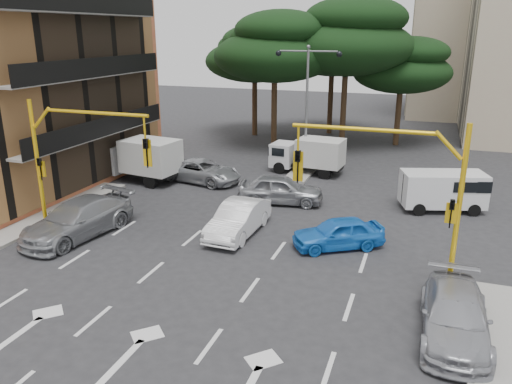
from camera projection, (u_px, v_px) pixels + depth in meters
ground at (199, 281)px, 18.29m from camera, size 120.00×120.00×0.00m
median_strip at (305, 170)px, 32.63m from camera, size 1.40×6.00×0.15m
apartment_beige_far at (496, 34)px, 51.13m from camera, size 16.20×12.15×16.70m
pine_left_near at (275, 47)px, 36.89m from camera, size 9.15×9.15×10.23m
pine_center at (348, 37)px, 36.90m from camera, size 9.98×9.98×11.16m
pine_left_far at (255, 53)px, 41.64m from camera, size 8.32×8.32×9.30m
pine_right at (403, 65)px, 38.08m from camera, size 7.49×7.49×8.37m
pine_back at (334, 45)px, 42.23m from camera, size 9.15×9.15×10.23m
signal_mast_right at (404, 183)px, 16.74m from camera, size 5.79×0.37×6.00m
signal_mast_left at (70, 152)px, 21.02m from camera, size 5.79×0.37×6.00m
street_lamp_center at (307, 87)px, 30.98m from camera, size 4.16×0.36×7.77m
car_white_hatch at (238, 219)px, 22.28m from camera, size 1.73×4.49×1.46m
car_blue_compact at (338, 233)px, 20.92m from camera, size 4.08×3.30×1.31m
car_silver_wagon at (78, 219)px, 22.07m from camera, size 3.12×5.79×1.60m
car_silver_cross_a at (202, 171)px, 30.05m from camera, size 5.18×3.10×1.35m
car_silver_cross_b at (281, 189)px, 26.34m from camera, size 4.69×2.49×1.52m
car_silver_parked at (455, 316)px, 14.80m from camera, size 2.02×4.77×1.37m
van_white at (442, 191)px, 25.22m from camera, size 4.40×2.96×2.02m
box_truck_a at (139, 160)px, 30.16m from camera, size 5.55×2.91×2.61m
box_truck_b at (308, 156)px, 31.76m from camera, size 4.83×2.36×2.30m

